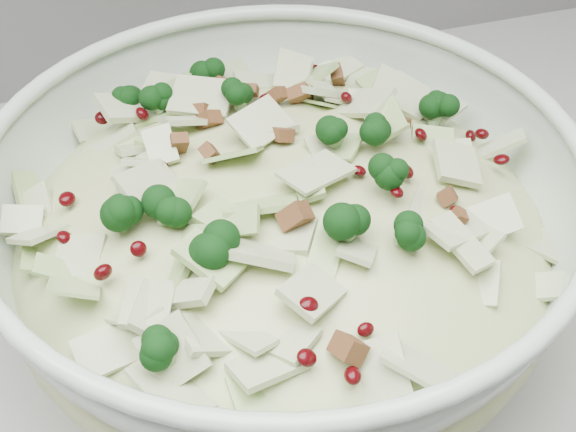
{
  "coord_description": "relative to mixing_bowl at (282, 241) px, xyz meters",
  "views": [
    {
      "loc": [
        0.11,
        1.21,
        1.38
      ],
      "look_at": [
        0.23,
        1.59,
        1.02
      ],
      "focal_mm": 50.0,
      "sensor_mm": 36.0,
      "label": 1
    }
  ],
  "objects": [
    {
      "name": "mixing_bowl",
      "position": [
        0.0,
        0.0,
        0.0
      ],
      "size": [
        0.53,
        0.53,
        0.16
      ],
      "rotation": [
        0.0,
        0.0,
        -0.41
      ],
      "color": "#B8CAB8",
      "rests_on": "counter"
    },
    {
      "name": "salad",
      "position": [
        0.0,
        0.0,
        0.03
      ],
      "size": [
        0.52,
        0.52,
        0.16
      ],
      "rotation": [
        0.0,
        0.0,
        -0.55
      ],
      "color": "#B5BD81",
      "rests_on": "mixing_bowl"
    }
  ]
}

